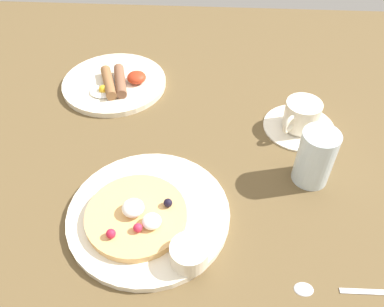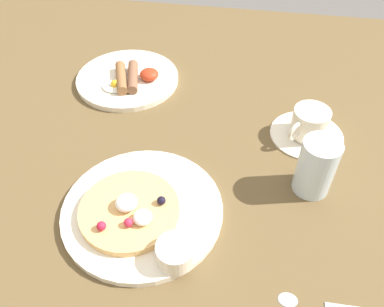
{
  "view_description": "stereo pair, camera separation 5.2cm",
  "coord_description": "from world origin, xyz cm",
  "px_view_note": "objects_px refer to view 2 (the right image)",
  "views": [
    {
      "loc": [
        7.1,
        -48.91,
        53.94
      ],
      "look_at": [
        4.14,
        0.24,
        4.0
      ],
      "focal_mm": 36.75,
      "sensor_mm": 36.0,
      "label": 1
    },
    {
      "loc": [
        12.26,
        -48.32,
        53.94
      ],
      "look_at": [
        4.14,
        0.24,
        4.0
      ],
      "focal_mm": 36.75,
      "sensor_mm": 36.0,
      "label": 2
    }
  ],
  "objects_px": {
    "coffee_saucer": "(307,134)",
    "coffee_cup": "(309,122)",
    "breakfast_plate": "(128,79)",
    "pancake_plate": "(143,210)",
    "teaspoon": "(317,303)",
    "water_glass": "(316,167)",
    "syrup_ramekin": "(175,253)"
  },
  "relations": [
    {
      "from": "pancake_plate",
      "to": "water_glass",
      "type": "distance_m",
      "value": 0.3
    },
    {
      "from": "teaspoon",
      "to": "breakfast_plate",
      "type": "bearing_deg",
      "value": 130.76
    },
    {
      "from": "syrup_ramekin",
      "to": "coffee_saucer",
      "type": "bearing_deg",
      "value": 57.48
    },
    {
      "from": "breakfast_plate",
      "to": "coffee_cup",
      "type": "xyz_separation_m",
      "value": [
        0.41,
        -0.13,
        0.03
      ]
    },
    {
      "from": "coffee_cup",
      "to": "water_glass",
      "type": "relative_size",
      "value": 0.83
    },
    {
      "from": "coffee_saucer",
      "to": "pancake_plate",
      "type": "bearing_deg",
      "value": -139.35
    },
    {
      "from": "breakfast_plate",
      "to": "coffee_cup",
      "type": "height_order",
      "value": "coffee_cup"
    },
    {
      "from": "syrup_ramekin",
      "to": "breakfast_plate",
      "type": "height_order",
      "value": "syrup_ramekin"
    },
    {
      "from": "syrup_ramekin",
      "to": "teaspoon",
      "type": "xyz_separation_m",
      "value": [
        0.21,
        -0.03,
        -0.03
      ]
    },
    {
      "from": "breakfast_plate",
      "to": "coffee_saucer",
      "type": "xyz_separation_m",
      "value": [
        0.41,
        -0.12,
        -0.0
      ]
    },
    {
      "from": "pancake_plate",
      "to": "coffee_cup",
      "type": "xyz_separation_m",
      "value": [
        0.28,
        0.24,
        0.03
      ]
    },
    {
      "from": "teaspoon",
      "to": "water_glass",
      "type": "relative_size",
      "value": 1.58
    },
    {
      "from": "pancake_plate",
      "to": "syrup_ramekin",
      "type": "xyz_separation_m",
      "value": [
        0.07,
        -0.08,
        0.02
      ]
    },
    {
      "from": "breakfast_plate",
      "to": "water_glass",
      "type": "distance_m",
      "value": 0.49
    },
    {
      "from": "coffee_cup",
      "to": "teaspoon",
      "type": "bearing_deg",
      "value": -89.5
    },
    {
      "from": "pancake_plate",
      "to": "breakfast_plate",
      "type": "height_order",
      "value": "same"
    },
    {
      "from": "water_glass",
      "to": "breakfast_plate",
      "type": "bearing_deg",
      "value": 147.47
    },
    {
      "from": "pancake_plate",
      "to": "breakfast_plate",
      "type": "bearing_deg",
      "value": 109.74
    },
    {
      "from": "breakfast_plate",
      "to": "coffee_saucer",
      "type": "bearing_deg",
      "value": -16.87
    },
    {
      "from": "coffee_cup",
      "to": "teaspoon",
      "type": "distance_m",
      "value": 0.35
    },
    {
      "from": "breakfast_plate",
      "to": "water_glass",
      "type": "relative_size",
      "value": 2.23
    },
    {
      "from": "coffee_saucer",
      "to": "coffee_cup",
      "type": "height_order",
      "value": "coffee_cup"
    },
    {
      "from": "pancake_plate",
      "to": "coffee_saucer",
      "type": "height_order",
      "value": "pancake_plate"
    },
    {
      "from": "breakfast_plate",
      "to": "teaspoon",
      "type": "xyz_separation_m",
      "value": [
        0.41,
        -0.48,
        -0.0
      ]
    },
    {
      "from": "breakfast_plate",
      "to": "coffee_cup",
      "type": "relative_size",
      "value": 2.68
    },
    {
      "from": "pancake_plate",
      "to": "coffee_cup",
      "type": "height_order",
      "value": "coffee_cup"
    },
    {
      "from": "syrup_ramekin",
      "to": "coffee_saucer",
      "type": "distance_m",
      "value": 0.38
    },
    {
      "from": "coffee_cup",
      "to": "coffee_saucer",
      "type": "bearing_deg",
      "value": 49.93
    },
    {
      "from": "pancake_plate",
      "to": "syrup_ramekin",
      "type": "bearing_deg",
      "value": -48.83
    },
    {
      "from": "coffee_saucer",
      "to": "water_glass",
      "type": "distance_m",
      "value": 0.15
    },
    {
      "from": "syrup_ramekin",
      "to": "coffee_cup",
      "type": "height_order",
      "value": "coffee_cup"
    },
    {
      "from": "pancake_plate",
      "to": "coffee_saucer",
      "type": "relative_size",
      "value": 1.84
    }
  ]
}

